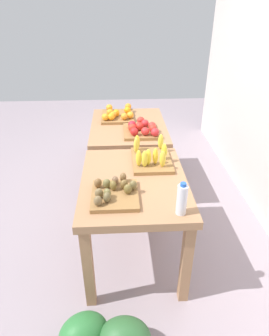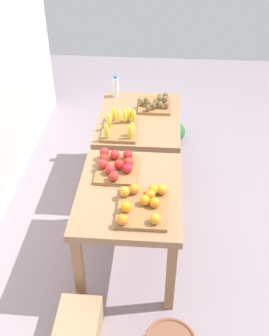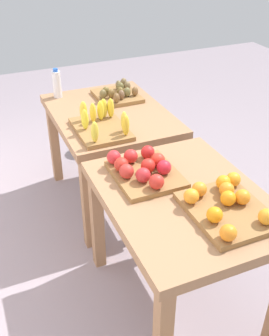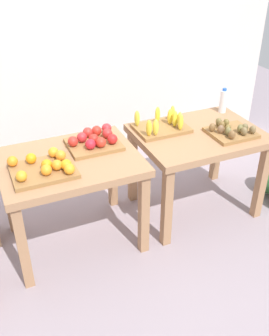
# 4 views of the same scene
# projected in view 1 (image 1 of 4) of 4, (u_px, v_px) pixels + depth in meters

# --- Properties ---
(ground_plane) EXTENTS (8.00, 8.00, 0.00)m
(ground_plane) POSITION_uv_depth(u_px,v_px,m) (131.00, 214.00, 3.14)
(ground_plane) COLOR gray
(display_table_left) EXTENTS (1.04, 0.80, 0.78)m
(display_table_left) POSITION_uv_depth(u_px,v_px,m) (128.00, 134.00, 3.29)
(display_table_left) COLOR #9F734E
(display_table_left) RESTS_ON ground_plane
(display_table_right) EXTENTS (1.04, 0.80, 0.78)m
(display_table_right) POSITION_uv_depth(u_px,v_px,m) (134.00, 192.00, 2.32)
(display_table_right) COLOR #9F734E
(display_table_right) RESTS_ON ground_plane
(orange_bin) EXTENTS (0.45, 0.38, 0.11)m
(orange_bin) POSITION_uv_depth(u_px,v_px,m) (118.00, 115.00, 3.38)
(orange_bin) COLOR olive
(orange_bin) RESTS_ON display_table_left
(apple_bin) EXTENTS (0.42, 0.35, 0.11)m
(apple_bin) POSITION_uv_depth(u_px,v_px,m) (142.00, 129.00, 3.00)
(apple_bin) COLOR olive
(apple_bin) RESTS_ON display_table_left
(banana_crate) EXTENTS (0.44, 0.32, 0.17)m
(banana_crate) POSITION_uv_depth(u_px,v_px,m) (151.00, 157.00, 2.48)
(banana_crate) COLOR olive
(banana_crate) RESTS_ON display_table_right
(kiwi_bin) EXTENTS (0.36, 0.32, 0.10)m
(kiwi_bin) POSITION_uv_depth(u_px,v_px,m) (114.00, 192.00, 2.06)
(kiwi_bin) COLOR olive
(kiwi_bin) RESTS_ON display_table_right
(water_bottle) EXTENTS (0.07, 0.07, 0.23)m
(water_bottle) POSITION_uv_depth(u_px,v_px,m) (182.00, 199.00, 1.86)
(water_bottle) COLOR silver
(water_bottle) RESTS_ON display_table_right
(wicker_basket) EXTENTS (0.36, 0.36, 0.21)m
(wicker_basket) POSITION_uv_depth(u_px,v_px,m) (102.00, 146.00, 4.31)
(wicker_basket) COLOR brown
(wicker_basket) RESTS_ON ground_plane
(cardboard_produce_box) EXTENTS (0.40, 0.30, 0.26)m
(cardboard_produce_box) POSITION_uv_depth(u_px,v_px,m) (148.00, 146.00, 4.26)
(cardboard_produce_box) COLOR tan
(cardboard_produce_box) RESTS_ON ground_plane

